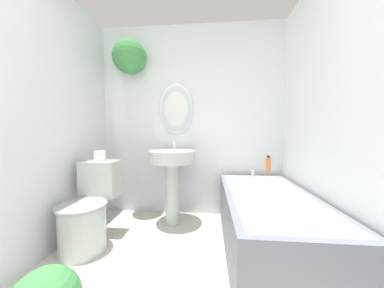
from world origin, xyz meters
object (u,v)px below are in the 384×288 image
pedestal_sink (172,169)px  toilet_paper_roll (100,156)px  bathtub (268,223)px  toilet (89,211)px  shampoo_bottle (268,164)px

pedestal_sink → toilet_paper_roll: (-0.69, -0.29, 0.18)m
bathtub → toilet: bearing=-179.1°
toilet → shampoo_bottle: shampoo_bottle is taller
pedestal_sink → bathtub: (0.94, -0.47, -0.36)m
shampoo_bottle → pedestal_sink: bearing=-174.7°
toilet → pedestal_sink: size_ratio=0.81×
pedestal_sink → shampoo_bottle: 1.10m
pedestal_sink → bathtub: size_ratio=0.65×
toilet → pedestal_sink: pedestal_sink is taller
pedestal_sink → toilet_paper_roll: size_ratio=8.65×
toilet → toilet_paper_roll: 0.53m
shampoo_bottle → toilet_paper_roll: size_ratio=1.70×
toilet → pedestal_sink: (0.69, 0.50, 0.31)m
bathtub → toilet_paper_roll: toilet_paper_roll is taller
toilet → shampoo_bottle: 1.92m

